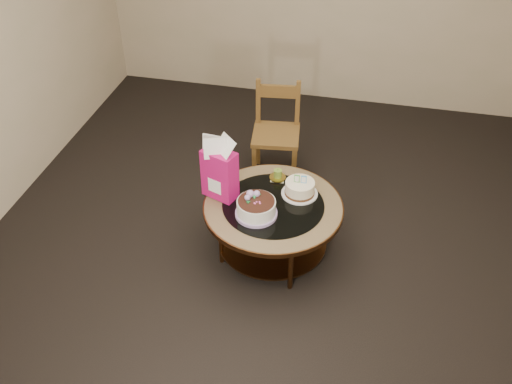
% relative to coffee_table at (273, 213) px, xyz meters
% --- Properties ---
extents(ground, '(5.00, 5.00, 0.00)m').
position_rel_coffee_table_xyz_m(ground, '(-0.00, 0.00, -0.38)').
color(ground, black).
rests_on(ground, ground).
extents(room_walls, '(4.52, 5.02, 2.61)m').
position_rel_coffee_table_xyz_m(room_walls, '(-0.00, 0.00, 1.16)').
color(room_walls, '#BFAA91').
rests_on(room_walls, ground).
extents(coffee_table, '(1.02, 1.02, 0.46)m').
position_rel_coffee_table_xyz_m(coffee_table, '(0.00, 0.00, 0.00)').
color(coffee_table, brown).
rests_on(coffee_table, ground).
extents(decorated_cake, '(0.30, 0.30, 0.17)m').
position_rel_coffee_table_xyz_m(decorated_cake, '(-0.10, -0.14, 0.14)').
color(decorated_cake, '#B08FCA').
rests_on(decorated_cake, coffee_table).
extents(cream_cake, '(0.27, 0.27, 0.17)m').
position_rel_coffee_table_xyz_m(cream_cake, '(0.17, 0.16, 0.13)').
color(cream_cake, white).
rests_on(cream_cake, coffee_table).
extents(gift_bag, '(0.28, 0.24, 0.49)m').
position_rel_coffee_table_xyz_m(gift_bag, '(-0.40, 0.02, 0.32)').
color(gift_bag, '#CD1362').
rests_on(gift_bag, coffee_table).
extents(pillar_candle, '(0.12, 0.12, 0.09)m').
position_rel_coffee_table_xyz_m(pillar_candle, '(-0.03, 0.31, 0.11)').
color(pillar_candle, '#E9C960').
rests_on(pillar_candle, coffee_table).
extents(dining_chair, '(0.44, 0.44, 0.86)m').
position_rel_coffee_table_xyz_m(dining_chair, '(-0.17, 1.00, 0.06)').
color(dining_chair, brown).
rests_on(dining_chair, ground).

